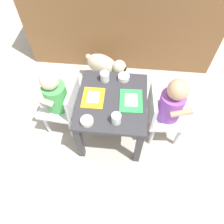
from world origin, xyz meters
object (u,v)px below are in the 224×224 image
object	(u,v)px
seated_child_right	(169,105)
water_cup_right	(105,77)
dining_table	(112,107)
dog	(105,66)
food_tray_right	(131,101)
veggie_bowl_near	(124,77)
veggie_bowl_far	(87,121)
food_tray_left	(93,98)
water_cup_left	(116,119)
seated_child_left	(57,96)

from	to	relation	value
seated_child_right	water_cup_right	xyz separation A→B (m)	(-0.47, 0.16, 0.07)
dining_table	dog	world-z (taller)	dining_table
food_tray_right	veggie_bowl_near	world-z (taller)	veggie_bowl_near
dining_table	veggie_bowl_far	distance (m)	0.26
seated_child_right	food_tray_right	size ratio (longest dim) A/B	2.98
food_tray_left	veggie_bowl_far	xyz separation A→B (m)	(-0.01, -0.20, 0.01)
water_cup_left	veggie_bowl_near	world-z (taller)	water_cup_left
dining_table	veggie_bowl_near	bearing A→B (deg)	71.83
food_tray_right	water_cup_left	size ratio (longest dim) A/B	2.87
food_tray_left	water_cup_right	size ratio (longest dim) A/B	2.62
seated_child_left	water_cup_right	size ratio (longest dim) A/B	8.66
seated_child_right	veggie_bowl_far	world-z (taller)	seated_child_right
water_cup_left	dining_table	bearing A→B (deg)	104.03
seated_child_left	water_cup_right	world-z (taller)	seated_child_left
food_tray_left	dining_table	bearing A→B (deg)	1.48
food_tray_left	water_cup_right	xyz separation A→B (m)	(0.06, 0.18, 0.02)
seated_child_right	food_tray_left	distance (m)	0.53
dog	food_tray_left	bearing A→B (deg)	-90.80
water_cup_left	veggie_bowl_far	world-z (taller)	water_cup_left
food_tray_left	veggie_bowl_far	distance (m)	0.20
water_cup_right	veggie_bowl_near	size ratio (longest dim) A/B	0.84
seated_child_left	dog	distance (m)	0.61
dining_table	food_tray_left	size ratio (longest dim) A/B	2.88
dining_table	food_tray_right	xyz separation A→B (m)	(0.13, -0.00, 0.09)
food_tray_right	veggie_bowl_far	xyz separation A→B (m)	(-0.27, -0.20, 0.01)
seated_child_right	water_cup_left	bearing A→B (deg)	-150.84
seated_child_left	seated_child_right	bearing A→B (deg)	-0.30
food_tray_left	water_cup_left	world-z (taller)	water_cup_left
seated_child_left	seated_child_right	world-z (taller)	seated_child_right
seated_child_left	veggie_bowl_far	xyz separation A→B (m)	(0.26, -0.23, 0.07)
veggie_bowl_far	veggie_bowl_near	size ratio (longest dim) A/B	0.98
seated_child_right	water_cup_left	distance (m)	0.41
water_cup_left	seated_child_right	bearing A→B (deg)	29.16
food_tray_right	veggie_bowl_far	world-z (taller)	veggie_bowl_far
seated_child_right	seated_child_left	bearing A→B (deg)	179.70
dining_table	water_cup_left	world-z (taller)	water_cup_left
dining_table	food_tray_left	xyz separation A→B (m)	(-0.13, -0.00, 0.09)
seated_child_left	veggie_bowl_far	size ratio (longest dim) A/B	7.37
seated_child_right	food_tray_right	distance (m)	0.28
food_tray_left	food_tray_right	world-z (taller)	same
veggie_bowl_near	water_cup_left	bearing A→B (deg)	-93.36
dining_table	water_cup_left	distance (m)	0.21
seated_child_right	food_tray_right	bearing A→B (deg)	-174.41
veggie_bowl_far	water_cup_right	bearing A→B (deg)	79.72
seated_child_right	food_tray_left	size ratio (longest dim) A/B	3.36
dining_table	water_cup_right	bearing A→B (deg)	111.42
dog	veggie_bowl_far	world-z (taller)	veggie_bowl_far
dining_table	water_cup_right	world-z (taller)	water_cup_right
dining_table	veggie_bowl_far	size ratio (longest dim) A/B	6.43
water_cup_right	food_tray_left	bearing A→B (deg)	-108.19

